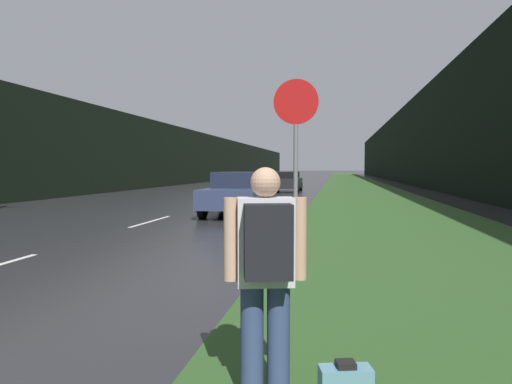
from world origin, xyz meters
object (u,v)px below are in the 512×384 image
Objects in this scene: stop_sign at (296,154)px; hitchhiker_with_backpack at (266,270)px; car_passing_near at (238,193)px; car_passing_far at (287,182)px.

hitchhiker_with_backpack is (0.17, -4.05, -0.91)m from stop_sign.
hitchhiker_with_backpack is at bearing -87.66° from stop_sign.
car_passing_far is at bearing -90.00° from car_passing_near.
stop_sign reaches higher than car_passing_near.
stop_sign is 4.16m from hitchhiker_with_backpack.
hitchhiker_with_backpack is at bearing 95.93° from car_passing_far.
stop_sign is 0.70× the size of car_passing_near.
car_passing_near is 15.89m from car_passing_far.
hitchhiker_with_backpack reaches higher than car_passing_far.
stop_sign is 0.70× the size of car_passing_far.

